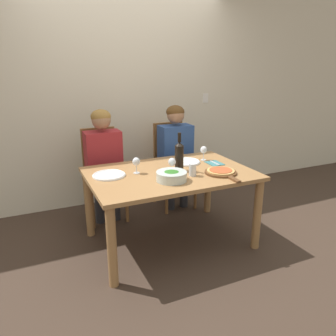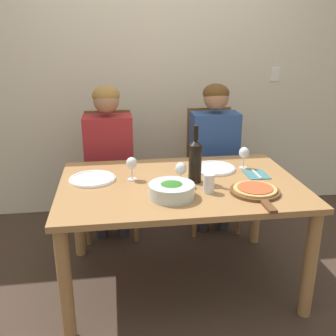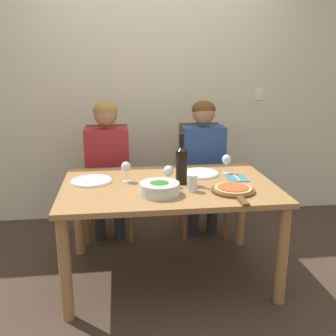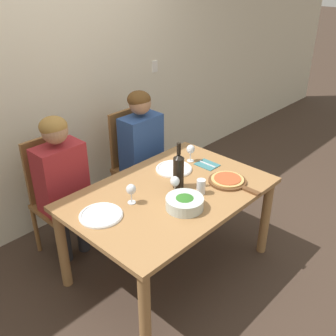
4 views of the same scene
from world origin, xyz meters
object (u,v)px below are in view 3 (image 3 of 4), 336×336
wine_glass_left (126,168)px  wine_glass_right (226,160)px  chair_right (200,174)px  pizza_on_board (233,190)px  chair_left (108,178)px  person_man (203,155)px  wine_bottle (181,164)px  wine_glass_centre (169,172)px  water_tumbler (192,183)px  broccoli_bowl (159,188)px  fork_on_napkin (237,178)px  dinner_plate_right (200,173)px  dinner_plate_left (91,181)px  person_woman (107,158)px

wine_glass_left → wine_glass_right: 0.79m
chair_right → pizza_on_board: bearing=-90.3°
chair_left → person_man: person_man is taller
wine_bottle → wine_glass_centre: size_ratio=2.41×
chair_right → water_tumbler: 1.10m
broccoli_bowl → water_tumbler: (0.23, 0.04, 0.01)m
water_tumbler → wine_glass_left: bearing=147.9°
broccoli_bowl → fork_on_napkin: (0.61, 0.29, -0.04)m
wine_bottle → water_tumbler: size_ratio=3.20×
wine_glass_left → fork_on_napkin: wine_glass_left is taller
dinner_plate_right → fork_on_napkin: bearing=-29.9°
dinner_plate_left → water_tumbler: size_ratio=2.61×
pizza_on_board → water_tumbler: bearing=168.5°
person_woman → wine_bottle: size_ratio=3.41×
fork_on_napkin → water_tumbler: bearing=-147.5°
person_man → dinner_plate_left: person_man is taller
person_man → broccoli_bowl: (-0.50, -0.96, 0.02)m
person_man → fork_on_napkin: bearing=-80.8°
person_man → fork_on_napkin: person_man is taller
wine_bottle → pizza_on_board: wine_bottle is taller
wine_glass_left → fork_on_napkin: size_ratio=0.84×
wine_glass_left → wine_glass_centre: 0.33m
person_man → fork_on_napkin: (0.11, -0.67, -0.02)m
chair_left → person_man: (0.86, -0.12, 0.21)m
person_man → chair_left: bearing=172.2°
wine_glass_left → chair_left: bearing=101.1°
chair_right → water_tumbler: size_ratio=8.92×
wine_glass_left → wine_glass_right: bearing=8.8°
chair_right → pizza_on_board: chair_right is taller
person_man → wine_glass_left: size_ratio=8.22×
fork_on_napkin → broccoli_bowl: bearing=-155.0°
dinner_plate_left → pizza_on_board: pizza_on_board is taller
broccoli_bowl → fork_on_napkin: 0.68m
person_woman → person_man: same height
chair_left → dinner_plate_left: chair_left is taller
wine_bottle → wine_glass_left: (-0.39, 0.09, -0.04)m
chair_left → chair_right: bearing=0.0°
chair_right → wine_glass_centre: 1.04m
wine_glass_right → person_man: bearing=97.4°
dinner_plate_right → wine_glass_right: size_ratio=1.96×
water_tumbler → fork_on_napkin: bearing=32.5°
wine_bottle → dinner_plate_right: 0.30m
chair_right → person_man: (0.00, -0.12, 0.21)m
wine_glass_left → dinner_plate_right: bearing=11.6°
broccoli_bowl → dinner_plate_right: (0.36, 0.43, -0.03)m
broccoli_bowl → wine_glass_right: bearing=37.3°
chair_left → broccoli_bowl: (0.36, -1.08, 0.23)m
pizza_on_board → wine_glass_right: wine_glass_right is taller
wine_bottle → broccoli_bowl: size_ratio=1.37×
person_man → dinner_plate_left: (-0.96, -0.62, -0.02)m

